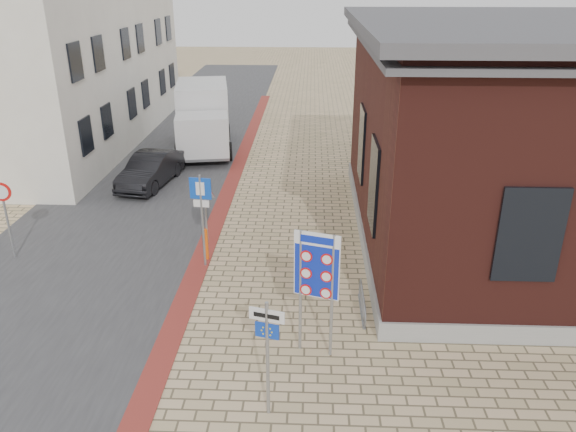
% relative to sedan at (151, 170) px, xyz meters
% --- Properties ---
extents(ground, '(120.00, 120.00, 0.00)m').
position_rel_sedan_xyz_m(ground, '(5.24, -11.36, -0.66)').
color(ground, tan).
rests_on(ground, ground).
extents(road_strip, '(7.00, 60.00, 0.02)m').
position_rel_sedan_xyz_m(road_strip, '(-0.26, 3.64, -0.65)').
color(road_strip, '#38383A').
rests_on(road_strip, ground).
extents(curb_strip, '(0.60, 40.00, 0.02)m').
position_rel_sedan_xyz_m(curb_strip, '(3.24, -1.36, -0.64)').
color(curb_strip, maroon).
rests_on(curb_strip, ground).
extents(brick_building, '(13.00, 13.00, 6.80)m').
position_rel_sedan_xyz_m(brick_building, '(14.23, -4.36, 2.83)').
color(brick_building, gray).
rests_on(brick_building, ground).
extents(townhouse_near, '(7.40, 6.40, 8.30)m').
position_rel_sedan_xyz_m(townhouse_near, '(-5.76, 0.64, 3.51)').
color(townhouse_near, silver).
rests_on(townhouse_near, ground).
extents(townhouse_mid, '(7.40, 6.40, 9.10)m').
position_rel_sedan_xyz_m(townhouse_mid, '(-5.76, 6.64, 3.91)').
color(townhouse_mid, silver).
rests_on(townhouse_mid, ground).
extents(townhouse_far, '(7.40, 6.40, 8.30)m').
position_rel_sedan_xyz_m(townhouse_far, '(-5.76, 12.64, 3.51)').
color(townhouse_far, silver).
rests_on(townhouse_far, ground).
extents(bike_rack, '(0.08, 1.80, 0.60)m').
position_rel_sedan_xyz_m(bike_rack, '(7.89, -9.16, -0.39)').
color(bike_rack, slate).
rests_on(bike_rack, ground).
extents(sedan, '(2.02, 4.15, 1.31)m').
position_rel_sedan_xyz_m(sedan, '(0.00, 0.00, 0.00)').
color(sedan, black).
rests_on(sedan, ground).
extents(box_truck, '(3.31, 6.28, 3.13)m').
position_rel_sedan_xyz_m(box_truck, '(1.27, 5.13, 0.96)').
color(box_truck, slate).
rests_on(box_truck, ground).
extents(border_sign, '(0.99, 0.34, 2.99)m').
position_rel_sedan_xyz_m(border_sign, '(6.68, -10.86, 1.50)').
color(border_sign, gray).
rests_on(border_sign, ground).
extents(essen_sign, '(0.67, 0.22, 2.53)m').
position_rel_sedan_xyz_m(essen_sign, '(5.76, -12.86, 1.02)').
color(essen_sign, gray).
rests_on(essen_sign, ground).
extents(parking_sign, '(0.62, 0.12, 2.84)m').
position_rel_sedan_xyz_m(parking_sign, '(3.44, -6.86, 1.31)').
color(parking_sign, gray).
rests_on(parking_sign, ground).
extents(yield_sign, '(0.74, 0.19, 2.09)m').
position_rel_sedan_xyz_m(yield_sign, '(3.24, -5.36, 0.91)').
color(yield_sign, gray).
rests_on(yield_sign, ground).
extents(speed_sign, '(0.58, 0.10, 2.45)m').
position_rel_sedan_xyz_m(speed_sign, '(-2.45, -6.61, 0.99)').
color(speed_sign, gray).
rests_on(speed_sign, ground).
extents(bollard, '(0.10, 0.10, 1.01)m').
position_rel_sedan_xyz_m(bollard, '(3.44, -6.48, -0.15)').
color(bollard, '#FF5B0D').
rests_on(bollard, ground).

